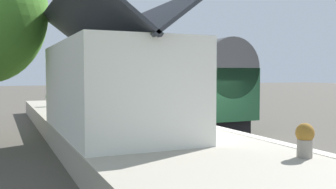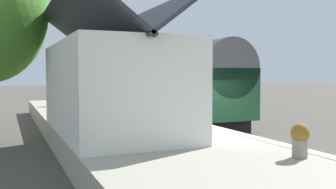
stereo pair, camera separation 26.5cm
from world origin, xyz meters
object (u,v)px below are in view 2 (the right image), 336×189
Objects in this scene: lamp_post_platform at (138,60)px; station_building at (111,84)px; bench_platform_end at (100,98)px; planter_edge_far at (53,99)px; planter_bench_left at (300,139)px; station_sign_board at (131,87)px; train at (188,84)px.

station_building is at bearing 152.60° from lamp_post_platform.
station_building is 9.90m from bench_platform_end.
planter_edge_far is 6.80m from lamp_post_platform.
lamp_post_platform is at bearing -27.40° from station_building.
bench_platform_end is at bearing 3.82° from planter_bench_left.
planter_bench_left is at bearing 179.06° from station_sign_board.
bench_platform_end reaches higher than planter_bench_left.
bench_platform_end is 1.60× the size of planter_edge_far.
lamp_post_platform is (-0.51, 2.94, 1.19)m from train.
train is 5.51m from bench_platform_end.
station_building is 9.15× the size of planter_edge_far.
bench_platform_end is 15.41m from planter_bench_left.
station_building is at bearing 135.58° from train.
lamp_post_platform is (-5.46, -3.45, 2.12)m from planter_edge_far.
planter_bench_left is (-5.72, -2.88, -1.15)m from station_building.
station_building is 5.72× the size of bench_platform_end.
planter_bench_left is 11.21m from lamp_post_platform.
station_building is 6.50m from planter_bench_left.
station_building reaches higher than planter_edge_far.
planter_bench_left is (-11.51, 2.80, -0.94)m from train.
bench_platform_end is at bearing 11.51° from lamp_post_platform.
train is 3.21m from lamp_post_platform.
train is 3.13m from station_sign_board.
train is 11.88m from planter_bench_left.
train is 8.11m from station_building.
planter_bench_left is 13.29m from station_sign_board.
planter_edge_far is at bearing 49.91° from station_sign_board.
station_sign_board is (13.27, -0.22, 0.76)m from planter_bench_left.
train reaches higher than station_sign_board.
bench_platform_end is at bearing -10.83° from station_building.
lamp_post_platform reaches higher than station_sign_board.
station_sign_board is at bearing 55.80° from train.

